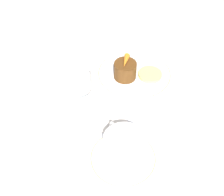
# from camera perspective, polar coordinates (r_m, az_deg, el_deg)

# --- Properties ---
(ground_plane) EXTENTS (3.00, 3.00, 0.00)m
(ground_plane) POSITION_cam_1_polar(r_m,az_deg,el_deg) (0.89, 1.33, 2.46)
(ground_plane) COLOR white
(dinner_plate) EXTENTS (0.22, 0.22, 0.01)m
(dinner_plate) POSITION_cam_1_polar(r_m,az_deg,el_deg) (0.91, 4.08, 4.32)
(dinner_plate) COLOR white
(dinner_plate) RESTS_ON ground_plane
(saucer) EXTENTS (0.16, 0.16, 0.01)m
(saucer) POSITION_cam_1_polar(r_m,az_deg,el_deg) (0.72, 2.02, -10.95)
(saucer) COLOR white
(saucer) RESTS_ON ground_plane
(coffee_cup) EXTENTS (0.12, 0.10, 0.06)m
(coffee_cup) POSITION_cam_1_polar(r_m,az_deg,el_deg) (0.69, 2.31, -9.00)
(coffee_cup) COLOR white
(coffee_cup) RESTS_ON saucer
(spoon) EXTENTS (0.08, 0.09, 0.00)m
(spoon) POSITION_cam_1_polar(r_m,az_deg,el_deg) (0.75, 0.76, -7.39)
(spoon) COLOR silver
(spoon) RESTS_ON saucer
(wine_glass) EXTENTS (0.07, 0.07, 0.11)m
(wine_glass) POSITION_cam_1_polar(r_m,az_deg,el_deg) (0.80, -6.45, 3.33)
(wine_glass) COLOR silver
(wine_glass) RESTS_ON ground_plane
(fork) EXTENTS (0.04, 0.18, 0.01)m
(fork) POSITION_cam_1_polar(r_m,az_deg,el_deg) (0.81, 7.56, -3.27)
(fork) COLOR silver
(fork) RESTS_ON ground_plane
(dessert_cake) EXTENTS (0.06, 0.06, 0.05)m
(dessert_cake) POSITION_cam_1_polar(r_m,az_deg,el_deg) (0.87, 2.42, 5.09)
(dessert_cake) COLOR #563314
(dessert_cake) RESTS_ON dinner_plate
(carrot_garnish) EXTENTS (0.05, 0.04, 0.02)m
(carrot_garnish) POSITION_cam_1_polar(r_m,az_deg,el_deg) (0.85, 2.49, 6.75)
(carrot_garnish) COLOR orange
(carrot_garnish) RESTS_ON dessert_cake
(pineapple_slice) EXTENTS (0.07, 0.07, 0.01)m
(pineapple_slice) POSITION_cam_1_polar(r_m,az_deg,el_deg) (0.90, 6.98, 4.29)
(pineapple_slice) COLOR #EFE075
(pineapple_slice) RESTS_ON dinner_plate
(chocolate_truffle) EXTENTS (0.03, 0.03, 0.03)m
(chocolate_truffle) POSITION_cam_1_polar(r_m,az_deg,el_deg) (0.93, -7.14, 5.60)
(chocolate_truffle) COLOR black
(chocolate_truffle) RESTS_ON ground_plane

